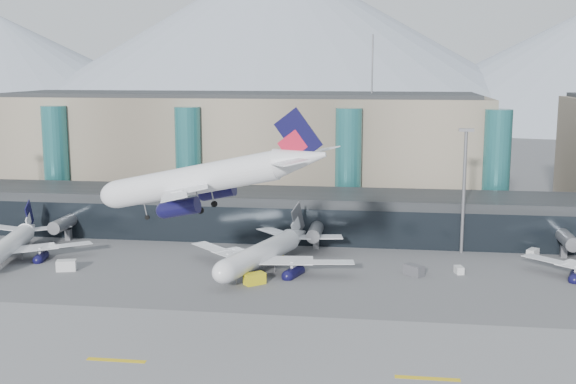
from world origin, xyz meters
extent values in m
plane|color=#515154|center=(0.00, 0.00, 0.00)|extent=(900.00, 900.00, 0.00)
cube|color=slate|center=(0.00, -15.00, 0.02)|extent=(400.00, 40.00, 0.04)
cube|color=gold|center=(-20.00, -15.00, 0.05)|extent=(8.00, 1.00, 0.02)
cube|color=gold|center=(20.00, -15.00, 0.05)|extent=(8.00, 1.00, 0.02)
cube|color=black|center=(0.00, 58.00, 5.00)|extent=(170.00, 18.00, 10.00)
cube|color=black|center=(0.00, 49.10, 4.00)|extent=(170.00, 0.40, 8.00)
cylinder|color=slate|center=(-55.00, 47.00, 4.20)|extent=(2.80, 14.00, 2.80)
cube|color=slate|center=(-55.00, 47.00, 1.20)|extent=(1.20, 1.20, 2.40)
cylinder|color=slate|center=(0.00, 47.00, 4.20)|extent=(2.80, 14.00, 2.80)
cube|color=slate|center=(0.00, 47.00, 1.20)|extent=(1.20, 1.20, 2.40)
cylinder|color=slate|center=(50.00, 47.00, 4.20)|extent=(2.80, 14.00, 2.80)
cube|color=slate|center=(50.00, 47.00, 1.20)|extent=(1.20, 1.20, 2.40)
cube|color=gray|center=(-25.00, 90.00, 15.00)|extent=(130.00, 30.00, 30.00)
cube|color=black|center=(-25.00, 90.00, 30.50)|extent=(123.50, 28.00, 1.00)
cylinder|color=#286F72|center=(-70.00, 74.00, 14.00)|extent=(6.40, 6.40, 28.00)
cylinder|color=#286F72|center=(-35.00, 74.00, 14.00)|extent=(6.40, 6.40, 28.00)
cylinder|color=#286F72|center=(5.00, 74.00, 14.00)|extent=(6.40, 6.40, 28.00)
cylinder|color=#286F72|center=(40.00, 74.00, 14.00)|extent=(6.40, 6.40, 28.00)
cylinder|color=slate|center=(10.00, 90.00, 38.00)|extent=(0.40, 0.40, 16.00)
cone|color=gray|center=(-60.00, 380.00, 55.00)|extent=(400.00, 400.00, 110.00)
cylinder|color=slate|center=(30.00, 48.00, 12.50)|extent=(0.70, 0.70, 25.00)
cube|color=slate|center=(30.00, 48.00, 25.30)|extent=(3.00, 1.20, 0.60)
cylinder|color=silver|center=(-10.54, -2.73, 23.81)|extent=(25.11, 7.79, 4.10)
ellipsoid|color=silver|center=(-22.79, -0.87, 23.81)|extent=(6.30, 4.92, 4.10)
cone|color=silver|center=(5.20, -5.13, 24.02)|extent=(7.61, 5.12, 4.10)
cube|color=silver|center=(-10.12, -11.75, 23.13)|extent=(10.75, 18.67, 0.21)
cylinder|color=black|center=(-11.20, -9.43, 21.04)|extent=(5.24, 2.98, 2.26)
cube|color=silver|center=(4.46, -10.03, 24.22)|extent=(6.39, 9.85, 0.16)
cube|color=silver|center=(-7.46, 5.75, 23.13)|extent=(14.81, 18.06, 0.21)
cylinder|color=black|center=(-9.18, 3.86, 21.04)|extent=(5.24, 2.98, 2.26)
cube|color=silver|center=(5.95, -0.23, 24.22)|extent=(8.33, 9.49, 0.16)
cube|color=black|center=(5.55, -5.19, 27.30)|extent=(6.10, 1.17, 7.23)
cube|color=#B71630|center=(4.50, -5.03, 26.07)|extent=(4.10, 0.90, 3.95)
cylinder|color=slate|center=(-19.11, -1.43, 21.14)|extent=(0.17, 0.17, 3.28)
cylinder|color=black|center=(-19.11, -1.43, 19.71)|extent=(0.76, 0.37, 0.73)
cylinder|color=black|center=(-9.86, -5.33, 19.71)|extent=(0.98, 0.50, 0.94)
cylinder|color=black|center=(-9.12, -0.46, 19.71)|extent=(0.98, 0.50, 0.94)
cylinder|color=silver|center=(-59.55, 31.00, 4.16)|extent=(8.10, 22.82, 3.73)
cone|color=silver|center=(-62.41, 45.19, 4.34)|extent=(4.93, 7.04, 3.73)
cube|color=silver|center=(-51.98, 34.16, 3.54)|extent=(16.20, 13.94, 0.19)
cylinder|color=black|center=(-53.62, 32.52, 1.64)|extent=(2.90, 4.82, 2.05)
cube|color=silver|center=(-57.99, 46.08, 4.53)|extent=(8.51, 7.79, 0.15)
cube|color=silver|center=(-66.82, 44.31, 4.53)|extent=(8.94, 5.48, 0.15)
cube|color=black|center=(-62.47, 45.51, 7.33)|extent=(1.32, 5.51, 6.57)
cube|color=silver|center=(-62.28, 44.56, 6.21)|extent=(0.99, 3.71, 3.59)
cylinder|color=black|center=(-57.55, 32.39, 0.43)|extent=(0.49, 0.90, 0.85)
cylinder|color=black|center=(-61.94, 31.50, 0.43)|extent=(0.49, 0.90, 0.85)
cylinder|color=silver|center=(-7.97, 30.47, 4.62)|extent=(11.76, 25.04, 4.14)
ellipsoid|color=silver|center=(-11.88, 18.60, 4.62)|extent=(5.75, 6.81, 4.14)
cone|color=silver|center=(-2.94, 45.73, 4.82)|extent=(6.17, 8.08, 4.14)
cube|color=silver|center=(1.07, 29.37, 3.93)|extent=(18.45, 8.13, 0.21)
cylinder|color=black|center=(-1.41, 28.69, 1.82)|extent=(3.73, 5.46, 2.28)
cube|color=silver|center=(1.81, 44.17, 5.03)|extent=(9.76, 5.10, 0.17)
cube|color=silver|center=(-15.89, 34.96, 3.93)|extent=(17.17, 16.66, 0.21)
cylinder|color=black|center=(-14.30, 32.93, 1.82)|extent=(3.73, 5.46, 2.28)
cube|color=silver|center=(-7.69, 47.30, 5.03)|extent=(9.00, 9.18, 0.17)
cube|color=slate|center=(-2.83, 46.07, 8.14)|extent=(2.17, 5.95, 7.29)
cube|color=silver|center=(-3.16, 45.06, 6.89)|extent=(1.57, 4.02, 3.99)
cylinder|color=slate|center=(-10.70, 22.16, 1.92)|extent=(0.17, 0.17, 3.31)
cylinder|color=black|center=(-10.70, 22.16, 0.47)|extent=(0.48, 0.78, 0.74)
cylinder|color=black|center=(-5.27, 30.71, 0.47)|extent=(0.64, 1.01, 0.95)
cylinder|color=black|center=(-9.99, 32.26, 0.47)|extent=(0.64, 1.01, 0.95)
cube|color=silver|center=(47.73, 35.18, 3.65)|extent=(15.90, 15.47, 0.19)
cube|color=silver|center=(-44.87, 24.00, 1.00)|extent=(3.98, 2.94, 2.00)
cube|color=gold|center=(-6.58, 38.46, 0.72)|extent=(2.25, 2.85, 1.44)
cube|color=#48484D|center=(19.75, 29.89, 0.99)|extent=(3.91, 3.80, 1.99)
cube|color=silver|center=(43.83, 46.00, 0.87)|extent=(2.97, 3.43, 1.73)
cube|color=#48484D|center=(-64.03, 39.42, 0.83)|extent=(3.07, 3.31, 1.66)
cube|color=silver|center=(28.09, 32.30, 0.68)|extent=(1.83, 2.56, 1.36)
cube|color=gold|center=(-8.22, 20.44, 1.01)|extent=(4.03, 3.84, 2.02)
camera|label=1|loc=(14.52, -99.98, 37.94)|focal=45.00mm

